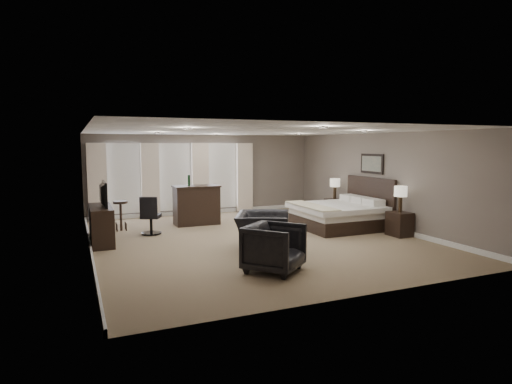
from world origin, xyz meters
name	(u,v)px	position (x,y,z in m)	size (l,w,h in m)	color
room	(255,186)	(0.00, 0.00, 1.30)	(7.60, 8.60, 2.64)	#7E6B50
window_bay	(176,179)	(-1.00, 4.11, 1.20)	(5.25, 0.20, 2.30)	silver
bed	(337,204)	(2.58, 0.35, 0.68)	(2.15, 2.05, 1.37)	silver
nightstand_near	(399,224)	(3.47, -1.10, 0.30)	(0.45, 0.55, 0.60)	black
nightstand_far	(334,208)	(3.47, 1.80, 0.30)	(0.44, 0.54, 0.59)	black
lamp_near	(400,199)	(3.47, -1.10, 0.93)	(0.32, 0.32, 0.65)	beige
lamp_far	(335,189)	(3.47, 1.80, 0.91)	(0.31, 0.31, 0.64)	beige
wall_art	(372,164)	(3.70, 0.35, 1.75)	(0.04, 0.96, 0.56)	slate
dresser	(101,225)	(-3.45, 0.97, 0.43)	(0.48, 1.50, 0.87)	black
tv	(100,204)	(-3.45, 0.97, 0.93)	(1.00, 0.57, 0.13)	black
armchair_near	(263,225)	(-0.28, -1.07, 0.55)	(1.25, 0.81, 1.09)	black
armchair_far	(274,246)	(-0.72, -2.59, 0.48)	(0.92, 0.87, 0.95)	black
bar_counter	(196,205)	(-0.79, 2.43, 0.56)	(1.30, 0.67, 1.13)	black
bar_stool_left	(121,216)	(-2.88, 2.35, 0.40)	(0.38, 0.38, 0.79)	black
bar_stool_right	(183,208)	(-1.00, 3.19, 0.39)	(0.37, 0.37, 0.79)	black
desk_chair	(151,215)	(-2.22, 1.56, 0.50)	(0.50, 0.50, 0.99)	black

